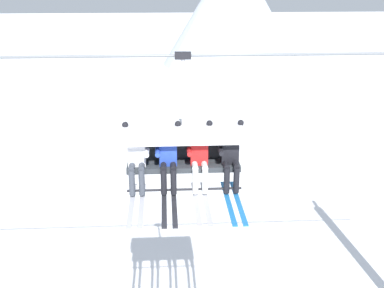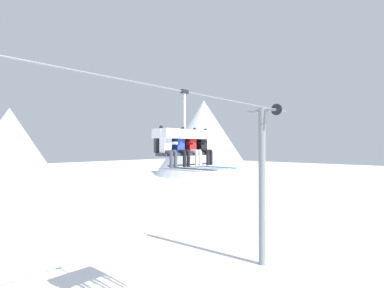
# 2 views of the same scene
# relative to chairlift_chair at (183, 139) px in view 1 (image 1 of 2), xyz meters

# --- Properties ---
(mountain_peak_central) EXTENTS (13.92, 13.92, 11.40)m
(mountain_peak_central) POSITION_rel_chairlift_chair_xyz_m (6.54, 40.63, -0.52)
(mountain_peak_central) COLOR silver
(mountain_peak_central) RESTS_ON ground_plane
(lift_cable) EXTENTS (16.26, 0.05, 0.05)m
(lift_cable) POSITION_rel_chairlift_chair_xyz_m (-0.65, -0.07, 1.54)
(lift_cable) COLOR slate
(chairlift_chair) EXTENTS (2.13, 0.74, 2.47)m
(chairlift_chair) POSITION_rel_chairlift_chair_xyz_m (0.00, 0.00, 0.00)
(chairlift_chair) COLOR #33383D
(skier_white) EXTENTS (0.48, 1.70, 1.34)m
(skier_white) POSITION_rel_chairlift_chair_xyz_m (-0.86, -0.21, -0.28)
(skier_white) COLOR silver
(skier_blue) EXTENTS (0.48, 1.70, 1.34)m
(skier_blue) POSITION_rel_chairlift_chair_xyz_m (-0.28, -0.21, -0.28)
(skier_blue) COLOR #2847B7
(skier_red) EXTENTS (0.48, 1.70, 1.34)m
(skier_red) POSITION_rel_chairlift_chair_xyz_m (0.29, -0.21, -0.28)
(skier_red) COLOR red
(skier_black) EXTENTS (0.48, 1.70, 1.34)m
(skier_black) POSITION_rel_chairlift_chair_xyz_m (0.86, -0.21, -0.28)
(skier_black) COLOR black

